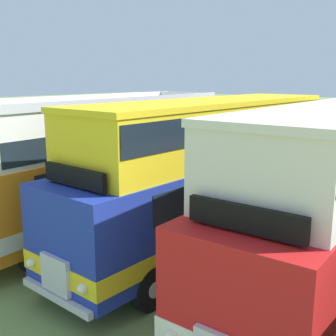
{
  "coord_description": "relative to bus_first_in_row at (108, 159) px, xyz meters",
  "views": [
    {
      "loc": [
        2.98,
        -10.03,
        5.14
      ],
      "look_at": [
        -5.76,
        0.76,
        2.13
      ],
      "focal_mm": 44.97,
      "sensor_mm": 36.0,
      "label": 1
    }
  ],
  "objects": [
    {
      "name": "ground_plane",
      "position": [
        7.64,
        0.23,
        -2.36
      ],
      "size": [
        200.0,
        200.0,
        0.0
      ],
      "primitive_type": "plane",
      "color": "#7A934C"
    },
    {
      "name": "bus_second_in_row",
      "position": [
        3.83,
        0.56,
        0.11
      ],
      "size": [
        2.8,
        11.0,
        4.49
      ],
      "color": "#1E339E",
      "rests_on": "ground"
    },
    {
      "name": "bus_first_in_row",
      "position": [
        0.0,
        0.0,
        0.0
      ],
      "size": [
        3.1,
        11.16,
        4.52
      ],
      "color": "orange",
      "rests_on": "ground"
    },
    {
      "name": "bus_third_in_row",
      "position": [
        7.64,
        0.26,
        0.11
      ],
      "size": [
        2.88,
        10.66,
        4.49
      ],
      "color": "red",
      "rests_on": "ground"
    }
  ]
}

